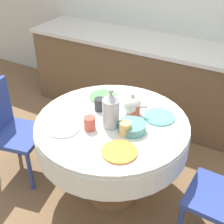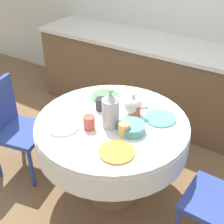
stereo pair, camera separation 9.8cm
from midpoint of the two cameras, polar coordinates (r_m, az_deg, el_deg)
ground_plane at (r=2.75m, az=1.05°, el=-14.27°), size 12.00×12.00×0.00m
kitchen_counter at (r=3.43m, az=12.39°, el=4.72°), size 3.24×0.64×0.88m
dining_table at (r=2.35m, az=1.20°, el=-4.29°), size 1.14×1.14×0.73m
chair_right at (r=2.80m, az=-16.67°, el=-2.18°), size 0.47×0.47×0.86m
plate_near_left at (r=2.23m, az=-7.68°, el=-2.68°), size 0.23×0.23×0.01m
cup_near_left at (r=2.18m, az=-2.93°, el=-1.96°), size 0.08×0.08×0.10m
plate_near_right at (r=1.99m, az=2.27°, el=-7.34°), size 0.23×0.23×0.01m
cup_near_right at (r=2.12m, az=3.56°, el=-3.13°), size 0.08×0.08×0.10m
plate_far_left at (r=2.57m, az=-0.10°, el=2.88°), size 0.23×0.23×0.01m
cup_far_left at (r=2.38m, az=-0.88°, el=1.46°), size 0.08×0.08×0.10m
plate_far_right at (r=2.33m, az=9.96°, el=-1.14°), size 0.23×0.23×0.01m
cup_far_right at (r=2.31m, az=5.45°, el=0.21°), size 0.08×0.08×0.10m
coffee_carafe at (r=2.16m, az=1.03°, el=0.30°), size 0.12×0.12×0.30m
teapot at (r=2.31m, az=5.09°, el=1.17°), size 0.19×0.14×0.18m
fruit_bowl at (r=2.16m, az=4.88°, el=-2.90°), size 0.19×0.19×0.06m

